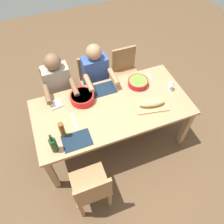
{
  "coord_description": "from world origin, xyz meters",
  "views": [
    {
      "loc": [
        -0.62,
        -1.61,
        2.86
      ],
      "look_at": [
        0.0,
        0.0,
        0.63
      ],
      "focal_mm": 35.37,
      "sensor_mm": 36.0,
      "label": 1
    }
  ],
  "objects_px": {
    "dining_table": "(112,110)",
    "chair_near_left": "(92,189)",
    "chair_far_center": "(94,80)",
    "diner_far_center": "(97,77)",
    "bread_loaf": "(152,103)",
    "diner_far_left": "(59,87)",
    "wine_glass": "(172,83)",
    "chair_far_left": "(59,89)",
    "beer_bottle": "(62,130)",
    "chair_far_right": "(126,71)",
    "cutting_board": "(151,106)",
    "serving_bowl_pasta": "(82,97)",
    "napkin_stack": "(55,104)",
    "wine_bottle": "(54,145)",
    "serving_bowl_salad": "(138,82)"
  },
  "relations": [
    {
      "from": "chair_far_left",
      "to": "diner_far_left",
      "type": "height_order",
      "value": "diner_far_left"
    },
    {
      "from": "chair_far_right",
      "to": "cutting_board",
      "type": "distance_m",
      "value": 1.0
    },
    {
      "from": "dining_table",
      "to": "chair_near_left",
      "type": "relative_size",
      "value": 2.29
    },
    {
      "from": "dining_table",
      "to": "napkin_stack",
      "type": "relative_size",
      "value": 13.9
    },
    {
      "from": "dining_table",
      "to": "chair_near_left",
      "type": "distance_m",
      "value": 0.97
    },
    {
      "from": "cutting_board",
      "to": "napkin_stack",
      "type": "relative_size",
      "value": 2.86
    },
    {
      "from": "bread_loaf",
      "to": "wine_glass",
      "type": "bearing_deg",
      "value": 24.67
    },
    {
      "from": "serving_bowl_pasta",
      "to": "wine_glass",
      "type": "bearing_deg",
      "value": -11.62
    },
    {
      "from": "chair_near_left",
      "to": "wine_bottle",
      "type": "bearing_deg",
      "value": 118.25
    },
    {
      "from": "chair_far_center",
      "to": "dining_table",
      "type": "bearing_deg",
      "value": -90.0
    },
    {
      "from": "dining_table",
      "to": "chair_near_left",
      "type": "height_order",
      "value": "chair_near_left"
    },
    {
      "from": "chair_near_left",
      "to": "cutting_board",
      "type": "distance_m",
      "value": 1.2
    },
    {
      "from": "chair_far_center",
      "to": "beer_bottle",
      "type": "xyz_separation_m",
      "value": [
        -0.65,
        -0.99,
        0.37
      ]
    },
    {
      "from": "chair_far_left",
      "to": "diner_far_left",
      "type": "xyz_separation_m",
      "value": [
        -0.0,
        -0.18,
        0.21
      ]
    },
    {
      "from": "diner_far_center",
      "to": "bread_loaf",
      "type": "xyz_separation_m",
      "value": [
        0.46,
        -0.78,
        0.11
      ]
    },
    {
      "from": "chair_far_center",
      "to": "diner_far_center",
      "type": "distance_m",
      "value": 0.28
    },
    {
      "from": "cutting_board",
      "to": "beer_bottle",
      "type": "bearing_deg",
      "value": -178.59
    },
    {
      "from": "diner_far_left",
      "to": "chair_far_center",
      "type": "height_order",
      "value": "diner_far_left"
    },
    {
      "from": "chair_far_right",
      "to": "serving_bowl_pasta",
      "type": "height_order",
      "value": "chair_far_right"
    },
    {
      "from": "chair_far_right",
      "to": "chair_near_left",
      "type": "height_order",
      "value": "same"
    },
    {
      "from": "chair_near_left",
      "to": "cutting_board",
      "type": "bearing_deg",
      "value": 32.31
    },
    {
      "from": "beer_bottle",
      "to": "diner_far_center",
      "type": "bearing_deg",
      "value": 50.96
    },
    {
      "from": "diner_far_left",
      "to": "bread_loaf",
      "type": "xyz_separation_m",
      "value": [
        0.99,
        -0.78,
        0.11
      ]
    },
    {
      "from": "chair_far_left",
      "to": "bread_loaf",
      "type": "relative_size",
      "value": 2.66
    },
    {
      "from": "chair_far_right",
      "to": "cutting_board",
      "type": "height_order",
      "value": "chair_far_right"
    },
    {
      "from": "chair_far_left",
      "to": "bread_loaf",
      "type": "height_order",
      "value": "same"
    },
    {
      "from": "serving_bowl_pasta",
      "to": "napkin_stack",
      "type": "xyz_separation_m",
      "value": [
        -0.34,
        0.04,
        -0.04
      ]
    },
    {
      "from": "chair_near_left",
      "to": "diner_far_center",
      "type": "bearing_deg",
      "value": 69.17
    },
    {
      "from": "chair_far_left",
      "to": "serving_bowl_pasta",
      "type": "relative_size",
      "value": 2.84
    },
    {
      "from": "chair_far_left",
      "to": "diner_far_left",
      "type": "relative_size",
      "value": 0.71
    },
    {
      "from": "dining_table",
      "to": "serving_bowl_pasta",
      "type": "xyz_separation_m",
      "value": [
        -0.31,
        0.23,
        0.13
      ]
    },
    {
      "from": "chair_far_left",
      "to": "beer_bottle",
      "type": "xyz_separation_m",
      "value": [
        -0.12,
        -0.99,
        0.37
      ]
    },
    {
      "from": "chair_far_center",
      "to": "wine_glass",
      "type": "relative_size",
      "value": 5.12
    },
    {
      "from": "serving_bowl_pasta",
      "to": "napkin_stack",
      "type": "distance_m",
      "value": 0.34
    },
    {
      "from": "chair_far_center",
      "to": "serving_bowl_salad",
      "type": "bearing_deg",
      "value": -50.92
    },
    {
      "from": "chair_far_left",
      "to": "diner_far_left",
      "type": "distance_m",
      "value": 0.28
    },
    {
      "from": "diner_far_left",
      "to": "wine_glass",
      "type": "xyz_separation_m",
      "value": [
        1.36,
        -0.61,
        0.16
      ]
    },
    {
      "from": "chair_far_center",
      "to": "wine_glass",
      "type": "height_order",
      "value": "wine_glass"
    },
    {
      "from": "chair_far_right",
      "to": "napkin_stack",
      "type": "relative_size",
      "value": 6.07
    },
    {
      "from": "chair_far_center",
      "to": "serving_bowl_salad",
      "type": "relative_size",
      "value": 3.21
    },
    {
      "from": "chair_far_left",
      "to": "chair_far_center",
      "type": "distance_m",
      "value": 0.54
    },
    {
      "from": "chair_far_left",
      "to": "wine_glass",
      "type": "xyz_separation_m",
      "value": [
        1.36,
        -0.8,
        0.37
      ]
    },
    {
      "from": "bread_loaf",
      "to": "chair_far_right",
      "type": "bearing_deg",
      "value": 85.34
    },
    {
      "from": "dining_table",
      "to": "bread_loaf",
      "type": "bearing_deg",
      "value": -20.18
    },
    {
      "from": "chair_far_right",
      "to": "cutting_board",
      "type": "relative_size",
      "value": 2.12
    },
    {
      "from": "diner_far_left",
      "to": "beer_bottle",
      "type": "distance_m",
      "value": 0.83
    },
    {
      "from": "diner_far_left",
      "to": "chair_far_right",
      "type": "distance_m",
      "value": 1.11
    },
    {
      "from": "beer_bottle",
      "to": "chair_far_center",
      "type": "bearing_deg",
      "value": 56.55
    },
    {
      "from": "diner_far_left",
      "to": "beer_bottle",
      "type": "height_order",
      "value": "diner_far_left"
    },
    {
      "from": "dining_table",
      "to": "serving_bowl_salad",
      "type": "xyz_separation_m",
      "value": [
        0.46,
        0.23,
        0.12
      ]
    }
  ]
}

